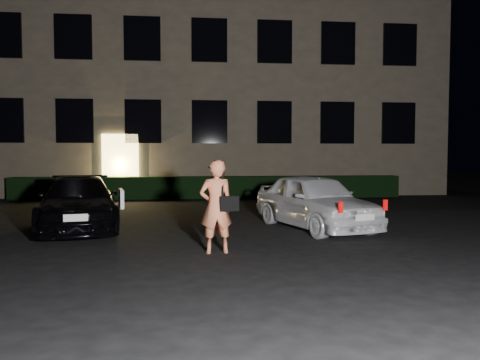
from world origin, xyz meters
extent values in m
plane|color=black|center=(0.00, 0.00, 0.00)|extent=(80.00, 80.00, 0.00)
cube|color=brown|center=(0.00, 15.00, 6.00)|extent=(20.00, 8.00, 12.00)
cube|color=#F2D76E|center=(-3.50, 10.94, 1.25)|extent=(1.40, 0.10, 2.50)
cube|color=black|center=(-7.80, 10.94, 3.00)|extent=(1.40, 0.10, 1.70)
cube|color=black|center=(-5.20, 10.94, 3.00)|extent=(1.40, 0.10, 1.70)
cube|color=black|center=(-2.60, 10.94, 3.00)|extent=(1.40, 0.10, 1.70)
cube|color=black|center=(0.00, 10.94, 3.00)|extent=(1.40, 0.10, 1.70)
cube|color=black|center=(2.60, 10.94, 3.00)|extent=(1.40, 0.10, 1.70)
cube|color=black|center=(5.20, 10.94, 3.00)|extent=(1.40, 0.10, 1.70)
cube|color=black|center=(7.80, 10.94, 3.00)|extent=(1.40, 0.10, 1.70)
cube|color=black|center=(-7.80, 10.94, 6.20)|extent=(1.40, 0.10, 1.70)
cube|color=black|center=(-5.20, 10.94, 6.20)|extent=(1.40, 0.10, 1.70)
cube|color=black|center=(-2.60, 10.94, 6.20)|extent=(1.40, 0.10, 1.70)
cube|color=black|center=(0.00, 10.94, 6.20)|extent=(1.40, 0.10, 1.70)
cube|color=black|center=(2.60, 10.94, 6.20)|extent=(1.40, 0.10, 1.70)
cube|color=black|center=(5.20, 10.94, 6.20)|extent=(1.40, 0.10, 1.70)
cube|color=black|center=(7.80, 10.94, 6.20)|extent=(1.40, 0.10, 1.70)
cube|color=black|center=(0.00, 10.50, 0.42)|extent=(15.00, 0.70, 0.85)
imported|color=black|center=(-3.25, 3.17, 0.59)|extent=(2.46, 4.34, 1.19)
cube|color=white|center=(-2.22, 2.62, 0.73)|extent=(0.25, 0.85, 0.40)
cube|color=silver|center=(-2.82, 1.10, 0.52)|extent=(0.43, 0.13, 0.13)
imported|color=white|center=(2.09, 2.65, 0.63)|extent=(2.51, 3.98, 1.26)
cube|color=red|center=(2.11, 0.80, 0.69)|extent=(0.09, 0.07, 0.21)
cube|color=red|center=(3.11, 1.11, 0.69)|extent=(0.09, 0.07, 0.21)
cube|color=silver|center=(2.62, 0.91, 0.48)|extent=(0.41, 0.16, 0.12)
imported|color=#F37F55|center=(-0.27, 0.18, 0.79)|extent=(0.63, 0.46, 1.59)
cube|color=black|center=(-0.06, 0.11, 0.85)|extent=(0.34, 0.19, 0.25)
cube|color=black|center=(-0.17, 0.13, 1.21)|extent=(0.04, 0.06, 0.49)
camera|label=1|loc=(-0.65, -7.72, 1.66)|focal=35.00mm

